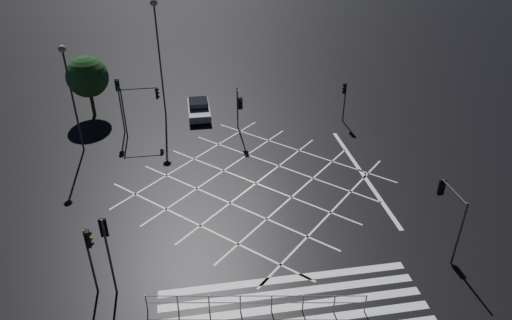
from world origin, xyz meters
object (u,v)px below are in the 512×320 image
object	(u,v)px
traffic_light_nw_main	(142,100)
traffic_light_ne_main	(344,94)
traffic_light_median_north	(239,104)
waiting_car	(199,108)
traffic_light_sw_cross	(106,241)
traffic_light_se_cross	(449,204)
street_lamp_east	(157,32)
traffic_light_sw_main	(90,249)
traffic_light_nw_cross	(119,95)
street_lamp_far	(68,78)
street_tree_near	(87,77)

from	to	relation	value
traffic_light_nw_main	traffic_light_ne_main	xyz separation A→B (m)	(16.46, -0.07, -0.56)
traffic_light_median_north	waiting_car	distance (m)	5.60
traffic_light_sw_cross	traffic_light_ne_main	bearing A→B (deg)	-45.42
traffic_light_se_cross	waiting_car	bearing A→B (deg)	31.47
street_lamp_east	traffic_light_sw_cross	bearing A→B (deg)	-96.16
traffic_light_sw_main	traffic_light_median_north	size ratio (longest dim) A/B	1.06
traffic_light_median_north	traffic_light_sw_cross	world-z (taller)	traffic_light_sw_cross
traffic_light_sw_cross	traffic_light_sw_main	bearing A→B (deg)	81.30
traffic_light_median_north	traffic_light_nw_cross	world-z (taller)	traffic_light_nw_cross
street_lamp_east	street_lamp_far	xyz separation A→B (m)	(-6.13, -5.53, -1.52)
traffic_light_se_cross	traffic_light_sw_main	bearing A→B (deg)	91.11
traffic_light_nw_main	street_tree_near	xyz separation A→B (m)	(-4.69, 4.62, 0.50)
traffic_light_nw_cross	traffic_light_se_cross	bearing A→B (deg)	46.72
street_lamp_east	traffic_light_median_north	bearing A→B (deg)	-38.15
traffic_light_sw_main	street_lamp_east	xyz separation A→B (m)	(3.07, 20.55, 4.58)
traffic_light_ne_main	street_tree_near	world-z (taller)	street_tree_near
street_lamp_east	waiting_car	xyz separation A→B (m)	(2.92, -0.45, -6.68)
traffic_light_nw_cross	street_lamp_east	bearing A→B (deg)	131.88
traffic_light_sw_cross	street_lamp_east	xyz separation A→B (m)	(2.23, 20.68, 4.14)
traffic_light_sw_main	traffic_light_sw_cross	world-z (taller)	traffic_light_sw_cross
street_tree_near	waiting_car	size ratio (longest dim) A/B	1.16
traffic_light_sw_cross	street_tree_near	world-z (taller)	street_tree_near
street_lamp_east	waiting_car	distance (m)	7.30
traffic_light_median_north	street_lamp_far	world-z (taller)	street_lamp_far
traffic_light_sw_cross	traffic_light_nw_main	bearing A→B (deg)	-2.41
traffic_light_median_north	traffic_light_nw_main	distance (m)	7.58
traffic_light_sw_main	traffic_light_sw_cross	xyz separation A→B (m)	(0.83, -0.13, 0.44)
traffic_light_ne_main	street_lamp_far	size ratio (longest dim) A/B	0.43
traffic_light_sw_main	waiting_car	world-z (taller)	traffic_light_sw_main
traffic_light_sw_cross	street_lamp_far	xyz separation A→B (m)	(-3.90, 15.15, 2.62)
street_lamp_far	street_tree_near	size ratio (longest dim) A/B	1.52
street_lamp_far	waiting_car	world-z (taller)	street_lamp_far
traffic_light_nw_cross	traffic_light_se_cross	size ratio (longest dim) A/B	1.18
traffic_light_sw_main	street_lamp_east	distance (m)	21.28
traffic_light_sw_main	traffic_light_se_cross	size ratio (longest dim) A/B	0.97
traffic_light_nw_cross	street_tree_near	size ratio (longest dim) A/B	0.86
traffic_light_nw_main	street_lamp_east	world-z (taller)	street_lamp_east
traffic_light_sw_main	waiting_car	bearing A→B (deg)	73.43
traffic_light_nw_cross	traffic_light_nw_main	bearing A→B (deg)	67.93
traffic_light_sw_main	waiting_car	xyz separation A→B (m)	(5.98, 20.11, -2.09)
traffic_light_sw_cross	traffic_light_se_cross	distance (m)	17.25
traffic_light_sw_cross	traffic_light_se_cross	world-z (taller)	traffic_light_sw_cross
traffic_light_median_north	street_lamp_far	distance (m)	12.55
traffic_light_sw_cross	waiting_car	bearing A→B (deg)	-14.28
traffic_light_nw_main	traffic_light_se_cross	xyz separation A→B (m)	(16.53, -16.52, -0.19)
traffic_light_ne_main	street_lamp_east	bearing A→B (deg)	-14.09
traffic_light_median_north	traffic_light_sw_cross	size ratio (longest dim) A/B	0.80
traffic_light_nw_main	street_lamp_east	bearing A→B (deg)	67.62
traffic_light_median_north	traffic_light_ne_main	size ratio (longest dim) A/B	1.02
traffic_light_nw_main	street_lamp_far	xyz separation A→B (m)	(-4.61, -1.85, 2.72)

